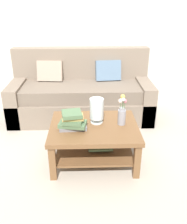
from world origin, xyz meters
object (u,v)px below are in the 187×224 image
Objects in this scene: book_stack_main at (73,121)px; glass_hurricane_vase at (97,110)px; coffee_table at (94,135)px; flower_pitcher at (122,112)px; couch at (81,94)px.

glass_hurricane_vase is at bearing 28.58° from book_stack_main.
flower_pitcher is (0.32, 0.03, 0.27)m from coffee_table.
coffee_table is 3.38× the size of glass_hurricane_vase.
book_stack_main is at bearing -163.54° from coffee_table.
flower_pitcher reaches higher than book_stack_main.
coffee_table is at bearing -175.06° from flower_pitcher.
glass_hurricane_vase is at bearing -80.50° from couch.
book_stack_main is (-0.07, -1.32, 0.19)m from couch.
glass_hurricane_vase is 0.29m from flower_pitcher.
couch is at bearing 99.50° from glass_hurricane_vase.
coffee_table is 0.42m from flower_pitcher.
book_stack_main is 1.08× the size of glass_hurricane_vase.
flower_pitcher is at bearing -9.79° from glass_hurricane_vase.
glass_hurricane_vase is 0.83× the size of flower_pitcher.
book_stack_main reaches higher than coffee_table.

